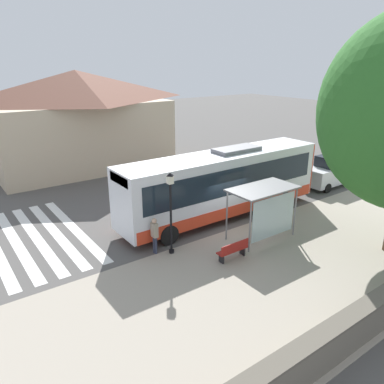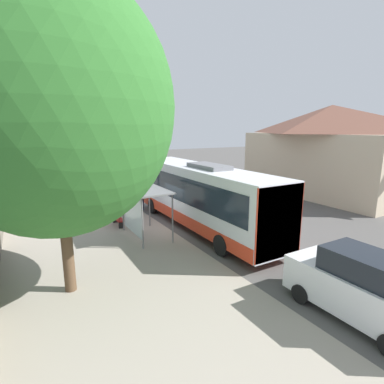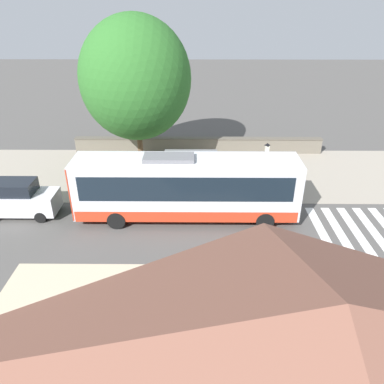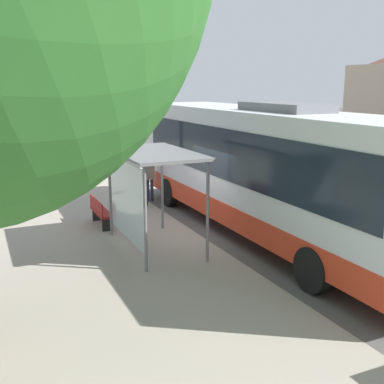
% 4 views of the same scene
% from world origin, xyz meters
% --- Properties ---
extents(ground_plane, '(120.00, 120.00, 0.00)m').
position_xyz_m(ground_plane, '(0.00, 0.00, 0.00)').
color(ground_plane, '#514F4C').
rests_on(ground_plane, ground).
extents(sidewalk_plaza, '(9.00, 44.00, 0.02)m').
position_xyz_m(sidewalk_plaza, '(-4.50, 0.00, 0.01)').
color(sidewalk_plaza, '#9E9384').
rests_on(sidewalk_plaza, ground).
extents(crosswalk_stripes, '(9.00, 5.25, 0.01)m').
position_xyz_m(crosswalk_stripes, '(5.00, 9.06, 0.00)').
color(crosswalk_stripes, silver).
rests_on(crosswalk_stripes, ground).
extents(stone_wall, '(0.60, 20.00, 1.28)m').
position_xyz_m(stone_wall, '(-8.55, 0.00, 0.65)').
color(stone_wall, '#6B6356').
rests_on(stone_wall, ground).
extents(bus, '(2.60, 12.37, 3.85)m').
position_xyz_m(bus, '(1.67, -0.77, 1.99)').
color(bus, silver).
rests_on(bus, ground).
extents(bus_shelter, '(1.90, 3.39, 2.62)m').
position_xyz_m(bus_shelter, '(-1.71, -0.53, 2.20)').
color(bus_shelter, slate).
rests_on(bus_shelter, ground).
extents(pedestrian, '(0.34, 0.23, 1.74)m').
position_xyz_m(pedestrian, '(0.12, 4.56, 1.03)').
color(pedestrian, '#2D3347').
rests_on(pedestrian, ground).
extents(bench, '(0.40, 1.55, 0.88)m').
position_xyz_m(bench, '(-2.40, 2.05, 0.47)').
color(bench, maroon).
rests_on(bench, ground).
extents(street_lamp_near, '(0.28, 0.28, 3.86)m').
position_xyz_m(street_lamp_near, '(-0.32, 3.95, 2.30)').
color(street_lamp_near, black).
rests_on(street_lamp_near, ground).
extents(shade_tree, '(7.65, 7.65, 10.62)m').
position_xyz_m(shade_tree, '(-5.97, -4.36, 6.41)').
color(shade_tree, brown).
rests_on(shade_tree, ground).
extents(parked_car_behind_bus, '(1.87, 4.39, 2.17)m').
position_xyz_m(parked_car_behind_bus, '(1.42, -10.47, 1.04)').
color(parked_car_behind_bus, silver).
rests_on(parked_car_behind_bus, ground).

